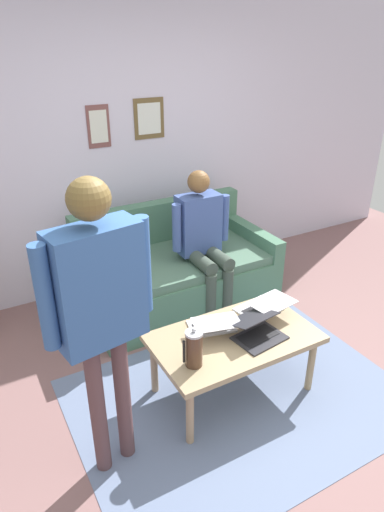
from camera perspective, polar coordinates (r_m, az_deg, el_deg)
The scene contains 11 objects.
ground_plane at distance 3.24m, azimuth 8.02°, elevation -18.88°, with size 7.68×7.68×0.00m, color #805B5A.
area_rug at distance 3.31m, azimuth 6.06°, elevation -17.45°, with size 2.24×1.62×0.01m, color slate.
back_wall at distance 4.33m, azimuth -8.82°, elevation 13.56°, with size 7.04×0.11×2.70m.
couch at distance 4.17m, azimuth -2.04°, elevation -2.03°, with size 1.70×0.93×0.88m.
coffee_table at distance 3.10m, azimuth 5.36°, elevation -10.81°, with size 1.10×0.65×0.47m.
laptop_left at distance 3.09m, azimuth 2.71°, elevation -8.74°, with size 0.38×0.38×0.12m.
laptop_center at distance 3.31m, azimuth 9.04°, elevation -6.38°, with size 0.36×0.40×0.13m.
laptop_right at distance 3.06m, azimuth 8.23°, elevation -9.37°, with size 0.36×0.35×0.16m.
french_press at distance 2.75m, azimuth 0.24°, elevation -11.65°, with size 0.13×0.11×0.27m.
person_standing at distance 2.26m, azimuth -11.67°, elevation -5.55°, with size 0.61×0.26×1.74m.
person_seated at distance 3.87m, azimuth 1.41°, elevation 2.62°, with size 0.55×0.51×1.28m.
Camera 1 is at (1.47, 1.76, 2.28)m, focal length 31.49 mm.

